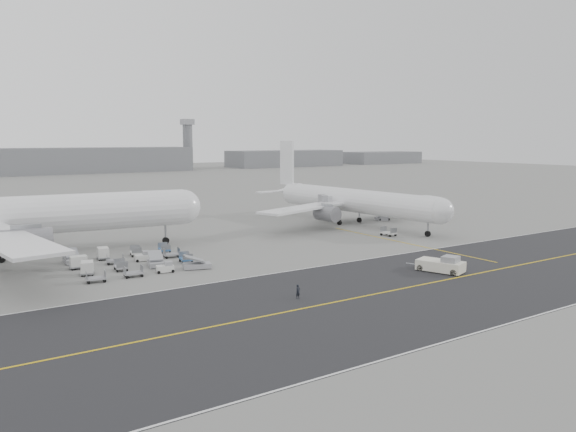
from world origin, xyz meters
TOP-DOWN VIEW (x-y plane):
  - ground at (0.00, 0.00)m, footprint 700.00×700.00m
  - taxiway at (5.02, -17.98)m, footprint 220.00×59.00m
  - horizon_buildings at (30.00, 260.00)m, footprint 520.00×28.00m
  - control_tower at (100.00, 265.00)m, footprint 7.00×7.00m
  - airliner_a at (-32.65, 30.45)m, footprint 65.67×64.67m
  - airliner_b at (36.65, 28.15)m, footprint 52.36×53.14m
  - pushback_tug at (18.18, -14.42)m, footprint 5.04×8.51m
  - jet_bridge at (39.89, 30.77)m, footprint 16.74×7.99m
  - gse_cluster at (-17.13, 13.73)m, footprint 25.34×24.69m
  - stray_dolly at (32.75, 11.84)m, footprint 2.04×3.04m
  - ground_crew_a at (-6.61, -14.44)m, footprint 0.70×0.52m

SIDE VIEW (x-z plane):
  - ground at x=0.00m, z-range 0.00..0.00m
  - horizon_buildings at x=30.00m, z-range -14.00..14.00m
  - gse_cluster at x=-17.13m, z-range -0.99..0.99m
  - stray_dolly at x=32.75m, z-range -0.89..0.89m
  - taxiway at x=5.02m, z-range -0.01..0.03m
  - ground_crew_a at x=-6.61m, z-range 0.00..1.73m
  - pushback_tug at x=18.18m, z-range -0.22..2.21m
  - jet_bridge at x=39.89m, z-range 1.24..7.54m
  - airliner_b at x=36.65m, z-range -3.88..14.45m
  - airliner_a at x=-32.65m, z-range -4.82..17.86m
  - control_tower at x=100.00m, z-range 0.63..31.88m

